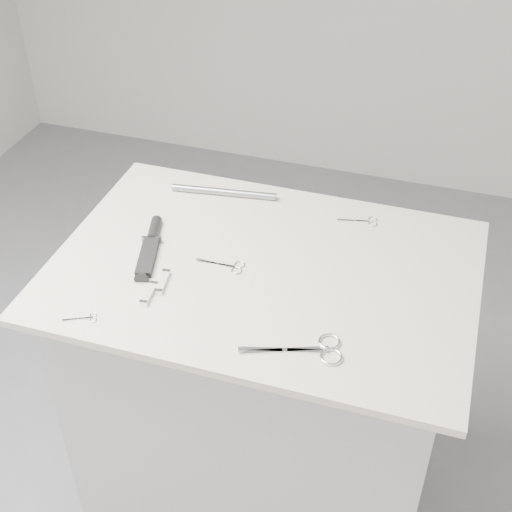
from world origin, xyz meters
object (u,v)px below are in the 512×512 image
(large_shears, at_px, (314,350))
(embroidery_scissors_b, at_px, (364,221))
(pocket_knife_b, at_px, (149,294))
(sheathed_knife, at_px, (151,244))
(embroidery_scissors_a, at_px, (229,266))
(metal_rail, at_px, (224,192))
(plinth, at_px, (262,399))
(pocket_knife_a, at_px, (163,282))
(tiny_scissors, at_px, (85,318))

(large_shears, xyz_separation_m, embroidery_scissors_b, (0.01, 0.49, -0.00))
(embroidery_scissors_b, height_order, pocket_knife_b, pocket_knife_b)
(large_shears, bearing_deg, sheathed_knife, 136.30)
(embroidery_scissors_a, xyz_separation_m, pocket_knife_b, (-0.14, -0.15, 0.00))
(sheathed_knife, height_order, pocket_knife_b, sheathed_knife)
(sheathed_knife, relative_size, metal_rail, 0.79)
(embroidery_scissors_a, distance_m, sheathed_knife, 0.21)
(plinth, height_order, embroidery_scissors_b, embroidery_scissors_b)
(pocket_knife_b, xyz_separation_m, metal_rail, (0.02, 0.44, 0.00))
(large_shears, relative_size, pocket_knife_b, 2.76)
(pocket_knife_a, xyz_separation_m, metal_rail, (0.01, 0.39, 0.00))
(embroidery_scissors_b, height_order, pocket_knife_a, pocket_knife_a)
(embroidery_scissors_a, bearing_deg, plinth, 15.31)
(large_shears, distance_m, pocket_knife_a, 0.40)
(embroidery_scissors_b, xyz_separation_m, sheathed_knife, (-0.48, -0.27, 0.01))
(pocket_knife_a, bearing_deg, tiny_scissors, 135.80)
(plinth, relative_size, sheathed_knife, 3.97)
(large_shears, height_order, metal_rail, metal_rail)
(large_shears, xyz_separation_m, sheathed_knife, (-0.47, 0.22, 0.01))
(plinth, distance_m, sheathed_knife, 0.56)
(plinth, height_order, sheathed_knife, sheathed_knife)
(large_shears, height_order, embroidery_scissors_a, large_shears)
(tiny_scissors, distance_m, metal_rail, 0.57)
(embroidery_scissors_b, xyz_separation_m, metal_rail, (-0.39, 0.01, 0.01))
(large_shears, bearing_deg, pocket_knife_a, 146.78)
(pocket_knife_a, distance_m, pocket_knife_b, 0.05)
(embroidery_scissors_b, height_order, metal_rail, metal_rail)
(plinth, relative_size, embroidery_scissors_a, 7.76)
(embroidery_scissors_b, relative_size, pocket_knife_a, 1.26)
(embroidery_scissors_b, bearing_deg, embroidery_scissors_a, -146.61)
(large_shears, bearing_deg, metal_rail, 108.81)
(pocket_knife_b, height_order, metal_rail, metal_rail)
(embroidery_scissors_a, height_order, pocket_knife_a, pocket_knife_a)
(large_shears, distance_m, pocket_knife_b, 0.40)
(embroidery_scissors_b, height_order, tiny_scissors, same)
(pocket_knife_a, bearing_deg, plinth, -66.44)
(large_shears, height_order, pocket_knife_b, pocket_knife_b)
(pocket_knife_b, bearing_deg, pocket_knife_a, -19.57)
(tiny_scissors, bearing_deg, large_shears, -19.06)
(pocket_knife_b, bearing_deg, plinth, -54.88)
(metal_rail, bearing_deg, embroidery_scissors_a, -68.08)
(embroidery_scissors_b, distance_m, tiny_scissors, 0.75)
(pocket_knife_a, bearing_deg, embroidery_scissors_a, -58.41)
(plinth, xyz_separation_m, pocket_knife_a, (-0.20, -0.13, 0.47))
(embroidery_scissors_b, height_order, sheathed_knife, sheathed_knife)
(sheathed_knife, bearing_deg, embroidery_scissors_a, -109.32)
(large_shears, xyz_separation_m, pocket_knife_a, (-0.38, 0.10, 0.00))
(plinth, distance_m, large_shears, 0.56)
(embroidery_scissors_a, relative_size, embroidery_scissors_b, 1.12)
(embroidery_scissors_b, relative_size, metal_rail, 0.36)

